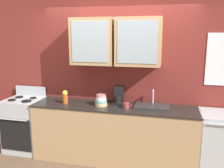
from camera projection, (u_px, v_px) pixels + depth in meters
ground_plane at (114, 160)px, 4.03m from camera, size 10.00×10.00×0.00m
back_wall_unit at (118, 68)px, 4.01m from camera, size 4.94×0.48×2.76m
counter at (114, 133)px, 3.93m from camera, size 2.64×0.63×0.94m
stove_range at (25, 124)px, 4.31m from camera, size 0.62×0.61×1.12m
sink_faucet at (152, 106)px, 3.76m from camera, size 0.54×0.34×0.26m
bowl_stack at (101, 101)px, 3.84m from camera, size 0.20×0.20×0.18m
vase at (65, 97)px, 3.96m from camera, size 0.09×0.09×0.22m
cup_near_sink at (126, 105)px, 3.71m from camera, size 0.12×0.09×0.09m
dishwasher at (220, 144)px, 3.55m from camera, size 0.64×0.62×0.94m
coffee_maker at (119, 97)px, 3.94m from camera, size 0.17×0.20×0.29m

